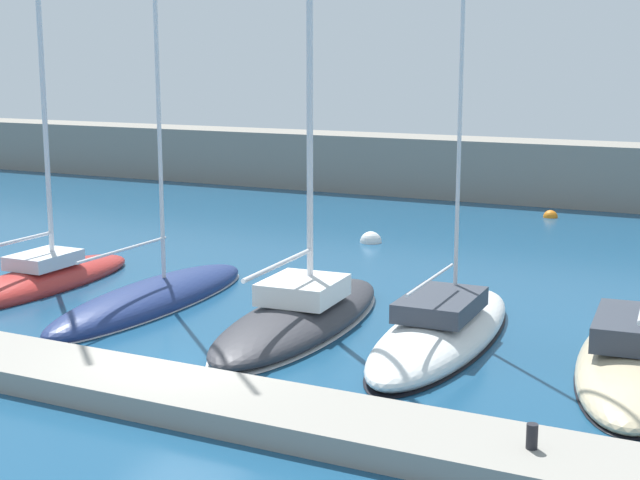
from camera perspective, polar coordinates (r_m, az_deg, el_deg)
ground_plane at (r=21.36m, az=-8.41°, el=-8.30°), size 120.00×120.00×0.00m
dock_pier at (r=20.18m, az=-10.81°, el=-8.79°), size 25.36×2.23×0.49m
breakwater_seawall at (r=47.79m, az=12.37°, el=4.12°), size 108.00×3.24×3.01m
sailboat_red_nearest at (r=30.41m, az=-16.65°, el=-2.12°), size 2.35×8.13×16.72m
sailboat_navy_second at (r=27.53m, az=-10.16°, el=-3.44°), size 2.28×9.06×16.20m
sailboat_charcoal_third at (r=24.92m, az=-1.18°, el=-4.48°), size 3.30×9.13×13.42m
sailboat_white_fourth at (r=23.76m, az=7.45°, el=-5.45°), size 2.78×8.89×17.74m
mooring_buoy_white at (r=36.36m, az=3.11°, el=-0.14°), size 0.85×0.85×0.85m
mooring_buoy_orange at (r=43.28m, az=13.84°, el=1.35°), size 0.65×0.65×0.65m
dock_bollard at (r=16.62m, az=12.77°, el=-11.57°), size 0.20×0.20×0.44m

